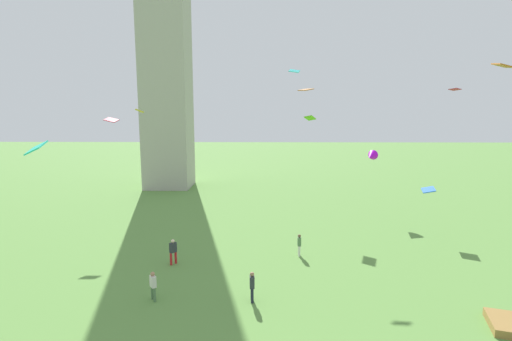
{
  "coord_description": "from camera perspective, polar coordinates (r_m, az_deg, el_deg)",
  "views": [
    {
      "loc": [
        -2.4,
        -8.11,
        10.25
      ],
      "look_at": [
        -2.85,
        18.51,
        6.11
      ],
      "focal_mm": 26.63,
      "sensor_mm": 36.0,
      "label": 1
    }
  ],
  "objects": [
    {
      "name": "kite_flying_3",
      "position": [
        34.77,
        5.78,
        14.66
      ],
      "size": [
        1.07,
        0.83,
        0.43
      ],
      "rotation": [
        0.0,
        0.0,
        2.84
      ],
      "color": "#26C1BC"
    },
    {
      "name": "kite_flying_2",
      "position": [
        33.78,
        -17.08,
        8.57
      ],
      "size": [
        0.89,
        1.16,
        0.36
      ],
      "rotation": [
        0.0,
        0.0,
        4.94
      ],
      "color": "yellow"
    },
    {
      "name": "person_1",
      "position": [
        27.81,
        6.51,
        -10.86
      ],
      "size": [
        0.24,
        0.49,
        1.59
      ],
      "rotation": [
        0.0,
        0.0,
        4.7
      ],
      "color": "silver",
      "rests_on": "ground_plane"
    },
    {
      "name": "kite_flying_9",
      "position": [
        37.4,
        8.12,
        7.81
      ],
      "size": [
        1.28,
        1.34,
        0.57
      ],
      "rotation": [
        0.0,
        0.0,
        1.01
      ],
      "color": "#64C016"
    },
    {
      "name": "person_3",
      "position": [
        26.75,
        -12.34,
        -11.61
      ],
      "size": [
        0.5,
        0.52,
        1.75
      ],
      "rotation": [
        0.0,
        0.0,
        0.86
      ],
      "color": "red",
      "rests_on": "ground_plane"
    },
    {
      "name": "person_0",
      "position": [
        22.3,
        -15.2,
        -16.17
      ],
      "size": [
        0.45,
        0.49,
        1.65
      ],
      "rotation": [
        0.0,
        0.0,
        5.34
      ],
      "color": "#51754C",
      "rests_on": "ground_plane"
    },
    {
      "name": "kite_flying_4",
      "position": [
        36.64,
        -20.91,
        7.11
      ],
      "size": [
        1.3,
        0.99,
        0.5
      ],
      "rotation": [
        0.0,
        0.0,
        6.04
      ],
      "color": "red"
    },
    {
      "name": "kite_flying_1",
      "position": [
        23.88,
        -30.12,
        2.96
      ],
      "size": [
        1.08,
        1.36,
        0.75
      ],
      "rotation": [
        0.0,
        0.0,
        1.73
      ],
      "color": "#29DBB9"
    },
    {
      "name": "person_2",
      "position": [
        21.49,
        -0.59,
        -16.79
      ],
      "size": [
        0.28,
        0.52,
        1.68
      ],
      "rotation": [
        0.0,
        0.0,
        1.64
      ],
      "color": "#1E2333",
      "rests_on": "ground_plane"
    },
    {
      "name": "kite_flying_8",
      "position": [
        39.62,
        27.71,
        10.74
      ],
      "size": [
        0.92,
        1.09,
        0.21
      ],
      "rotation": [
        0.0,
        0.0,
        5.07
      ],
      "color": "#B6233B"
    },
    {
      "name": "kite_bundle_0",
      "position": [
        22.91,
        33.26,
        -18.7
      ],
      "size": [
        1.92,
        2.47,
        0.4
      ],
      "primitive_type": "cube",
      "rotation": [
        0.0,
        0.0,
        4.42
      ],
      "color": "olive",
      "rests_on": "ground_plane"
    },
    {
      "name": "kite_flying_5",
      "position": [
        26.37,
        33.09,
        13.07
      ],
      "size": [
        1.0,
        1.3,
        0.41
      ],
      "rotation": [
        0.0,
        0.0,
        1.42
      ],
      "color": "#BD5F1A"
    },
    {
      "name": "kite_flying_7",
      "position": [
        28.35,
        7.5,
        11.95
      ],
      "size": [
        1.24,
        1.25,
        0.23
      ],
      "rotation": [
        0.0,
        0.0,
        0.81
      ],
      "color": "#B7692B"
    },
    {
      "name": "kite_flying_0",
      "position": [
        39.41,
        16.91,
        2.05
      ],
      "size": [
        1.63,
        1.8,
        1.16
      ],
      "rotation": [
        0.0,
        0.0,
        5.73
      ],
      "color": "#B30AD8"
    },
    {
      "name": "kite_flying_6",
      "position": [
        34.38,
        24.47,
        -2.64
      ],
      "size": [
        1.3,
        1.63,
        0.43
      ],
      "rotation": [
        0.0,
        0.0,
        4.46
      ],
      "color": "blue"
    }
  ]
}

